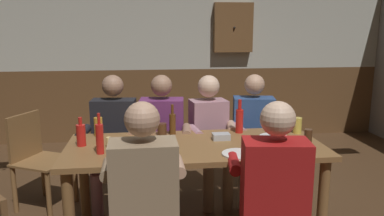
# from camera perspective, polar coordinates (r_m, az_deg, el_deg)

# --- Properties ---
(back_wall_upper) EXTENTS (6.41, 0.12, 1.34)m
(back_wall_upper) POSITION_cam_1_polar(r_m,az_deg,el_deg) (5.69, -3.35, 12.50)
(back_wall_upper) COLOR beige
(back_wall_wainscot) EXTENTS (6.41, 0.12, 1.05)m
(back_wall_wainscot) POSITION_cam_1_polar(r_m,az_deg,el_deg) (5.80, -3.21, 0.62)
(back_wall_wainscot) COLOR brown
(back_wall_wainscot) RESTS_ON ground_plane
(dining_table) EXTENTS (1.99, 0.83, 0.77)m
(dining_table) POSITION_cam_1_polar(r_m,az_deg,el_deg) (3.03, 0.46, -7.30)
(dining_table) COLOR brown
(dining_table) RESTS_ON ground_plane
(person_0) EXTENTS (0.57, 0.56, 1.23)m
(person_0) POSITION_cam_1_polar(r_m,az_deg,el_deg) (3.63, -11.59, -4.17)
(person_0) COLOR black
(person_0) RESTS_ON ground_plane
(person_1) EXTENTS (0.58, 0.57, 1.23)m
(person_1) POSITION_cam_1_polar(r_m,az_deg,el_deg) (3.63, -4.51, -3.81)
(person_1) COLOR #6B2D66
(person_1) RESTS_ON ground_plane
(person_2) EXTENTS (0.52, 0.57, 1.22)m
(person_2) POSITION_cam_1_polar(r_m,az_deg,el_deg) (3.68, 2.75, -3.71)
(person_2) COLOR #B78493
(person_2) RESTS_ON ground_plane
(person_3) EXTENTS (0.57, 0.58, 1.22)m
(person_3) POSITION_cam_1_polar(r_m,az_deg,el_deg) (3.77, 9.14, -3.49)
(person_3) COLOR #2D4C84
(person_3) RESTS_ON ground_plane
(person_4) EXTENTS (0.54, 0.54, 1.25)m
(person_4) POSITION_cam_1_polar(r_m,az_deg,el_deg) (2.40, -7.13, -12.10)
(person_4) COLOR #997F60
(person_4) RESTS_ON ground_plane
(person_5) EXTENTS (0.57, 0.58, 1.24)m
(person_5) POSITION_cam_1_polar(r_m,az_deg,el_deg) (2.52, 11.85, -11.15)
(person_5) COLOR #AD1919
(person_5) RESTS_ON ground_plane
(chair_empty_near_right) EXTENTS (0.59, 0.59, 0.88)m
(chair_empty_near_right) POSITION_cam_1_polar(r_m,az_deg,el_deg) (3.87, -22.05, -6.81)
(chair_empty_near_right) COLOR brown
(chair_empty_near_right) RESTS_ON ground_plane
(table_candle) EXTENTS (0.04, 0.04, 0.08)m
(table_candle) POSITION_cam_1_polar(r_m,az_deg,el_deg) (2.99, -12.26, -4.99)
(table_candle) COLOR #F9E08C
(table_candle) RESTS_ON dining_table
(condiment_caddy) EXTENTS (0.14, 0.10, 0.05)m
(condiment_caddy) POSITION_cam_1_polar(r_m,az_deg,el_deg) (3.13, 4.34, -4.24)
(condiment_caddy) COLOR #B2B7BC
(condiment_caddy) RESTS_ON dining_table
(plate_0) EXTENTS (0.24, 0.24, 0.01)m
(plate_0) POSITION_cam_1_polar(r_m,az_deg,el_deg) (3.24, 12.03, -4.24)
(plate_0) COLOR white
(plate_0) RESTS_ON dining_table
(plate_1) EXTENTS (0.24, 0.24, 0.01)m
(plate_1) POSITION_cam_1_polar(r_m,az_deg,el_deg) (2.78, 6.95, -6.81)
(plate_1) COLOR white
(plate_1) RESTS_ON dining_table
(bottle_0) EXTENTS (0.06, 0.06, 0.30)m
(bottle_0) POSITION_cam_1_polar(r_m,az_deg,el_deg) (2.83, -13.54, -4.37)
(bottle_0) COLOR red
(bottle_0) RESTS_ON dining_table
(bottle_1) EXTENTS (0.06, 0.06, 0.29)m
(bottle_1) POSITION_cam_1_polar(r_m,az_deg,el_deg) (3.33, 7.05, -1.76)
(bottle_1) COLOR red
(bottle_1) RESTS_ON dining_table
(bottle_2) EXTENTS (0.06, 0.06, 0.26)m
(bottle_2) POSITION_cam_1_polar(r_m,az_deg,el_deg) (3.26, -2.91, -2.24)
(bottle_2) COLOR #593314
(bottle_2) RESTS_ON dining_table
(bottle_3) EXTENTS (0.07, 0.07, 0.23)m
(bottle_3) POSITION_cam_1_polar(r_m,az_deg,el_deg) (3.07, -16.14, -3.81)
(bottle_3) COLOR red
(bottle_3) RESTS_ON dining_table
(pint_glass_0) EXTENTS (0.07, 0.07, 0.14)m
(pint_glass_0) POSITION_cam_1_polar(r_m,az_deg,el_deg) (3.42, 15.38, -2.51)
(pint_glass_0) COLOR #E5C64C
(pint_glass_0) RESTS_ON dining_table
(pint_glass_1) EXTENTS (0.06, 0.06, 0.12)m
(pint_glass_1) POSITION_cam_1_polar(r_m,az_deg,el_deg) (3.16, -6.91, -3.45)
(pint_glass_1) COLOR white
(pint_glass_1) RESTS_ON dining_table
(pint_glass_2) EXTENTS (0.06, 0.06, 0.13)m
(pint_glass_2) POSITION_cam_1_polar(r_m,az_deg,el_deg) (3.07, 16.81, -4.26)
(pint_glass_2) COLOR #4C2D19
(pint_glass_2) RESTS_ON dining_table
(pint_glass_3) EXTENTS (0.07, 0.07, 0.16)m
(pint_glass_3) POSITION_cam_1_polar(r_m,az_deg,el_deg) (3.31, -13.72, -2.71)
(pint_glass_3) COLOR gold
(pint_glass_3) RESTS_ON dining_table
(pint_glass_4) EXTENTS (0.08, 0.08, 0.10)m
(pint_glass_4) POSITION_cam_1_polar(r_m,az_deg,el_deg) (3.26, -4.47, -3.14)
(pint_glass_4) COLOR #4C2D19
(pint_glass_4) RESTS_ON dining_table
(pint_glass_5) EXTENTS (0.07, 0.07, 0.14)m
(pint_glass_5) POSITION_cam_1_polar(r_m,az_deg,el_deg) (3.02, -7.21, -4.03)
(pint_glass_5) COLOR #E5C64C
(pint_glass_5) RESTS_ON dining_table
(pint_glass_6) EXTENTS (0.06, 0.06, 0.12)m
(pint_glass_6) POSITION_cam_1_polar(r_m,az_deg,el_deg) (2.66, -11.50, -6.62)
(pint_glass_6) COLOR #4C2D19
(pint_glass_6) RESTS_ON dining_table
(wall_dart_cabinet) EXTENTS (0.56, 0.15, 0.70)m
(wall_dart_cabinet) POSITION_cam_1_polar(r_m,az_deg,el_deg) (5.69, 6.14, 11.78)
(wall_dart_cabinet) COLOR brown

